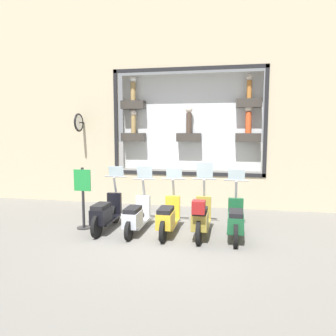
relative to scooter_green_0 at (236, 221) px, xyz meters
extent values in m
plane|color=#66635E|center=(-0.36, 1.57, -0.44)|extent=(120.00, 120.00, 0.00)
cube|color=tan|center=(3.24, 1.57, 0.09)|extent=(0.40, 5.00, 1.05)
cube|color=black|center=(3.03, 1.57, 4.03)|extent=(0.04, 5.00, 0.12)
cube|color=black|center=(3.03, 1.57, 0.67)|extent=(0.04, 5.00, 0.12)
cube|color=black|center=(3.03, -0.87, 2.35)|extent=(0.04, 0.12, 3.48)
cube|color=black|center=(3.03, 4.01, 2.35)|extent=(0.04, 0.12, 3.48)
cube|color=silver|center=(3.59, 1.57, 2.35)|extent=(0.04, 4.76, 3.24)
cube|color=#38332D|center=(3.37, -0.36, 2.95)|extent=(0.36, 0.80, 0.28)
cylinder|color=#B26B2D|center=(3.37, -0.36, 3.38)|extent=(0.16, 0.16, 0.57)
sphere|color=beige|center=(3.37, -0.36, 3.76)|extent=(0.20, 0.20, 0.20)
cube|color=#38332D|center=(3.37, 3.50, 2.95)|extent=(0.36, 0.80, 0.28)
cylinder|color=#9E7F4C|center=(3.37, 3.50, 3.40)|extent=(0.17, 0.17, 0.62)
sphere|color=white|center=(3.37, 3.50, 3.82)|extent=(0.22, 0.22, 0.22)
cube|color=#38332D|center=(3.37, -0.36, 1.85)|extent=(0.36, 0.80, 0.28)
cylinder|color=#CC4C23|center=(3.37, -0.36, 2.34)|extent=(0.19, 0.19, 0.68)
sphere|color=beige|center=(3.37, -0.36, 2.80)|extent=(0.25, 0.25, 0.25)
cube|color=#38332D|center=(3.37, 1.57, 1.85)|extent=(0.36, 0.80, 0.28)
cylinder|color=#47382D|center=(3.37, 1.57, 2.33)|extent=(0.18, 0.18, 0.66)
sphere|color=beige|center=(3.37, 1.57, 2.78)|extent=(0.24, 0.24, 0.24)
cube|color=#38332D|center=(3.37, 3.50, 1.85)|extent=(0.36, 0.80, 0.28)
cylinder|color=#9E7F4C|center=(3.37, 3.50, 2.29)|extent=(0.17, 0.17, 0.60)
sphere|color=beige|center=(3.37, 3.50, 2.70)|extent=(0.22, 0.22, 0.22)
cylinder|color=black|center=(2.87, 5.20, 2.35)|extent=(0.35, 0.05, 0.05)
torus|color=black|center=(2.69, 5.20, 2.35)|extent=(0.62, 0.07, 0.62)
cylinder|color=white|center=(2.69, 5.20, 2.35)|extent=(0.51, 0.03, 0.51)
cylinder|color=black|center=(0.74, 0.00, -0.17)|extent=(0.53, 0.09, 0.53)
cylinder|color=black|center=(-0.54, 0.00, -0.17)|extent=(0.53, 0.09, 0.53)
cube|color=#19512D|center=(0.10, 0.00, -0.19)|extent=(1.02, 0.39, 0.06)
cube|color=#19512D|center=(-0.28, 0.00, 0.02)|extent=(0.61, 0.35, 0.36)
cube|color=black|center=(-0.28, 0.00, 0.25)|extent=(0.58, 0.31, 0.10)
cube|color=#19512D|center=(0.64, 0.00, 0.12)|extent=(0.12, 0.37, 0.56)
cylinder|color=gray|center=(0.71, 0.00, 0.62)|extent=(0.20, 0.06, 0.45)
cylinder|color=gray|center=(0.78, 0.00, 0.83)|extent=(0.04, 0.60, 0.04)
cube|color=silver|center=(0.82, 0.00, 0.97)|extent=(0.07, 0.42, 0.28)
cylinder|color=black|center=(0.72, 0.80, -0.16)|extent=(0.56, 0.09, 0.56)
cylinder|color=black|center=(-0.53, 0.80, -0.16)|extent=(0.56, 0.09, 0.56)
cube|color=olive|center=(0.10, 0.80, -0.17)|extent=(1.02, 0.39, 0.06)
cube|color=olive|center=(-0.28, 0.80, 0.04)|extent=(0.61, 0.35, 0.36)
cube|color=black|center=(-0.28, 0.80, 0.27)|extent=(0.58, 0.31, 0.10)
cube|color=olive|center=(0.64, 0.80, 0.14)|extent=(0.12, 0.37, 0.56)
cylinder|color=gray|center=(0.71, 0.80, 0.63)|extent=(0.20, 0.06, 0.45)
cylinder|color=gray|center=(0.78, 0.80, 0.85)|extent=(0.04, 0.61, 0.04)
cube|color=silver|center=(0.82, 0.80, 1.06)|extent=(0.11, 0.42, 0.43)
cube|color=maroon|center=(-0.59, 0.80, 0.43)|extent=(0.28, 0.28, 0.28)
cylinder|color=black|center=(0.74, 1.60, -0.18)|extent=(0.51, 0.09, 0.51)
cylinder|color=black|center=(-0.55, 1.60, -0.18)|extent=(0.51, 0.09, 0.51)
cube|color=gold|center=(0.10, 1.60, -0.19)|extent=(1.02, 0.39, 0.06)
cube|color=gold|center=(-0.28, 1.60, 0.02)|extent=(0.61, 0.35, 0.36)
cube|color=black|center=(-0.28, 1.60, 0.25)|extent=(0.58, 0.31, 0.10)
cube|color=gold|center=(0.64, 1.60, 0.12)|extent=(0.12, 0.37, 0.56)
cylinder|color=gray|center=(0.71, 1.60, 0.61)|extent=(0.20, 0.06, 0.45)
cylinder|color=gray|center=(0.78, 1.60, 0.83)|extent=(0.04, 0.61, 0.04)
cube|color=silver|center=(0.82, 1.60, 0.97)|extent=(0.07, 0.42, 0.28)
cylinder|color=black|center=(0.76, 2.41, -0.21)|extent=(0.45, 0.09, 0.45)
cylinder|color=black|center=(-0.57, 2.41, -0.21)|extent=(0.45, 0.09, 0.45)
cube|color=#B7BCC6|center=(0.10, 2.41, -0.22)|extent=(1.02, 0.39, 0.06)
cube|color=#B7BCC6|center=(-0.28, 2.41, -0.01)|extent=(0.61, 0.35, 0.36)
cube|color=black|center=(-0.28, 2.41, 0.22)|extent=(0.58, 0.31, 0.10)
cube|color=#B7BCC6|center=(0.64, 2.41, 0.09)|extent=(0.12, 0.37, 0.56)
cylinder|color=gray|center=(0.71, 2.41, 0.58)|extent=(0.20, 0.06, 0.45)
cylinder|color=gray|center=(0.78, 2.41, 0.80)|extent=(0.04, 0.60, 0.04)
cube|color=silver|center=(0.82, 2.41, 0.97)|extent=(0.09, 0.42, 0.34)
cylinder|color=black|center=(0.73, 3.21, -0.16)|extent=(0.55, 0.09, 0.55)
cylinder|color=black|center=(-0.53, 3.21, -0.16)|extent=(0.55, 0.09, 0.55)
cube|color=black|center=(0.10, 3.21, -0.18)|extent=(1.02, 0.39, 0.06)
cube|color=black|center=(-0.28, 3.21, 0.03)|extent=(0.61, 0.35, 0.36)
cube|color=black|center=(-0.28, 3.21, 0.26)|extent=(0.58, 0.31, 0.10)
cube|color=black|center=(0.64, 3.21, 0.13)|extent=(0.12, 0.37, 0.56)
cylinder|color=gray|center=(0.71, 3.21, 0.63)|extent=(0.20, 0.06, 0.45)
cylinder|color=gray|center=(0.78, 3.21, 0.84)|extent=(0.04, 0.60, 0.04)
cube|color=silver|center=(0.82, 3.21, 0.98)|extent=(0.07, 0.42, 0.28)
cylinder|color=#232326|center=(0.11, 3.85, -0.42)|extent=(0.36, 0.36, 0.02)
cylinder|color=#232326|center=(0.11, 3.85, 0.36)|extent=(0.07, 0.07, 1.58)
cube|color=#1E8438|center=(0.09, 3.85, 0.82)|extent=(0.03, 0.45, 0.55)
camera|label=1|loc=(-7.56, 0.08, 2.09)|focal=35.00mm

